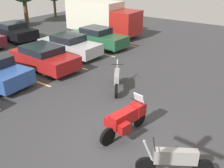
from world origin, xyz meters
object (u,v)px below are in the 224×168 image
car_green (98,37)px  car_far_black (14,31)px  car_red (44,57)px  car_silver (70,45)px  box_truck (102,17)px  motorcycle_second (117,80)px  motorcycle_touring (126,118)px  motorcycle_third (174,161)px

car_green → car_far_black: (-2.49, 6.91, 0.00)m
car_red → car_green: bearing=3.0°
car_green → car_silver: bearing=173.7°
car_red → car_green: size_ratio=0.96×
car_silver → box_truck: size_ratio=0.67×
motorcycle_second → car_red: 5.26m
car_red → box_truck: bearing=15.2°
car_red → car_far_black: (3.07, 7.21, 0.00)m
car_far_black → box_truck: 7.52m
motorcycle_touring → car_far_black: 15.99m
car_far_black → motorcycle_touring: bearing=-111.5°
car_silver → box_truck: (5.97, 1.79, 0.84)m
car_green → box_truck: 3.93m
car_silver → car_far_black: car_far_black is taller
car_silver → motorcycle_second: bearing=-114.9°
motorcycle_touring → motorcycle_third: 2.51m
car_green → box_truck: size_ratio=0.70×
motorcycle_touring → car_far_black: motorcycle_touring is taller
motorcycle_second → motorcycle_third: bearing=-129.4°
motorcycle_second → car_far_black: size_ratio=0.45×
motorcycle_third → motorcycle_touring: bearing=67.0°
motorcycle_third → car_far_black: 18.50m
car_green → motorcycle_second: bearing=-134.6°
motorcycle_second → motorcycle_third: motorcycle_second is taller
car_silver → car_far_black: (0.26, 6.61, 0.02)m
car_red → car_far_black: car_far_black is taller
car_red → car_far_black: 7.83m
car_red → car_far_black: size_ratio=1.03×
car_far_black → car_red: bearing=-113.1°
motorcycle_touring → car_far_black: (5.87, 14.87, 0.02)m
motorcycle_touring → box_truck: 15.36m
motorcycle_touring → box_truck: size_ratio=0.34×
car_silver → car_green: (2.75, -0.30, 0.02)m
motorcycle_touring → motorcycle_third: size_ratio=1.15×
car_green → car_far_black: bearing=109.8°
motorcycle_touring → motorcycle_second: size_ratio=1.18×
motorcycle_third → box_truck: size_ratio=0.30×
motorcycle_third → car_red: 10.66m
motorcycle_second → car_far_black: (2.98, 12.46, 0.14)m
motorcycle_touring → car_silver: size_ratio=0.51×
motorcycle_third → car_green: 13.88m
car_silver → car_red: bearing=-168.0°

